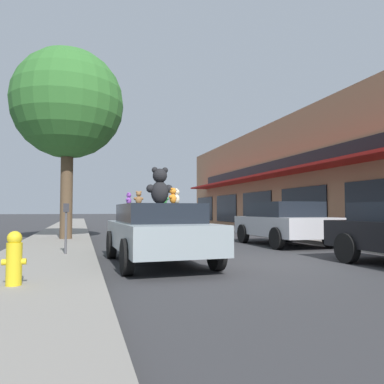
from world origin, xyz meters
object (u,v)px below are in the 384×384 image
at_px(teddy_bear_green, 164,198).
at_px(parked_car_far_center, 283,222).
at_px(parking_meter, 66,222).
at_px(street_tree, 68,104).
at_px(teddy_bear_giant, 160,186).
at_px(teddy_bear_orange, 173,196).
at_px(teddy_bear_cream, 176,196).
at_px(teddy_bear_brown, 139,198).
at_px(plush_art_car, 158,231).
at_px(fire_hydrant, 14,258).
at_px(teddy_bear_purple, 129,199).

relative_size(teddy_bear_green, parked_car_far_center, 0.09).
height_order(teddy_bear_green, parking_meter, teddy_bear_green).
distance_m(street_tree, parking_meter, 6.93).
bearing_deg(teddy_bear_giant, teddy_bear_orange, 106.20).
height_order(teddy_bear_giant, teddy_bear_green, teddy_bear_giant).
xyz_separation_m(teddy_bear_giant, parked_car_far_center, (5.20, 3.31, -0.98)).
relative_size(teddy_bear_orange, street_tree, 0.05).
bearing_deg(teddy_bear_giant, teddy_bear_cream, 148.43).
distance_m(teddy_bear_brown, teddy_bear_green, 0.74).
relative_size(plush_art_car, fire_hydrant, 5.56).
xyz_separation_m(plush_art_car, teddy_bear_orange, (0.21, -0.60, 0.80)).
relative_size(teddy_bear_giant, parked_car_far_center, 0.21).
height_order(plush_art_car, teddy_bear_brown, teddy_bear_brown).
bearing_deg(teddy_bear_purple, street_tree, -132.46).
bearing_deg(teddy_bear_cream, fire_hydrant, -28.79).
distance_m(street_tree, fire_hydrant, 10.52).
relative_size(teddy_bear_brown, teddy_bear_cream, 0.91).
relative_size(teddy_bear_green, teddy_bear_cream, 1.00).
bearing_deg(fire_hydrant, street_tree, 87.74).
relative_size(teddy_bear_giant, street_tree, 0.12).
distance_m(teddy_bear_purple, parking_meter, 1.68).
height_order(teddy_bear_purple, parked_car_far_center, teddy_bear_purple).
relative_size(parked_car_far_center, fire_hydrant, 5.25).
bearing_deg(teddy_bear_orange, parking_meter, -89.57).
relative_size(teddy_bear_giant, teddy_bear_green, 2.41).
bearing_deg(parking_meter, teddy_bear_cream, -32.84).
bearing_deg(teddy_bear_giant, parking_meter, -31.62).
distance_m(fire_hydrant, parking_meter, 4.07).
xyz_separation_m(plush_art_car, parked_car_far_center, (5.24, 3.34, 0.07)).
bearing_deg(teddy_bear_cream, teddy_bear_purple, -118.72).
bearing_deg(fire_hydrant, teddy_bear_giant, 44.30).
xyz_separation_m(teddy_bear_giant, parking_meter, (-2.14, 1.38, -0.85)).
bearing_deg(teddy_bear_cream, teddy_bear_giant, -99.90).
bearing_deg(teddy_bear_giant, teddy_bear_brown, -45.05).
height_order(teddy_bear_purple, fire_hydrant, teddy_bear_purple).
distance_m(teddy_bear_purple, street_tree, 7.10).
xyz_separation_m(teddy_bear_giant, teddy_bear_cream, (0.35, -0.23, -0.25)).
bearing_deg(parked_car_far_center, parking_meter, -165.24).
distance_m(teddy_bear_orange, teddy_bear_cream, 0.44).
bearing_deg(plush_art_car, teddy_bear_cream, -29.20).
bearing_deg(plush_art_car, teddy_bear_green, 66.36).
bearing_deg(teddy_bear_cream, parked_car_far_center, 149.00).
distance_m(teddy_bear_purple, teddy_bear_cream, 1.54).
xyz_separation_m(street_tree, parking_meter, (0.20, -5.30, -4.46)).
distance_m(teddy_bear_giant, teddy_bear_brown, 0.68).
relative_size(teddy_bear_giant, teddy_bear_brown, 2.67).
height_order(teddy_bear_green, street_tree, street_tree).
relative_size(plush_art_car, teddy_bear_giant, 5.04).
xyz_separation_m(plush_art_car, fire_hydrant, (-2.66, -2.61, -0.22)).
relative_size(teddy_bear_orange, teddy_bear_cream, 0.97).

